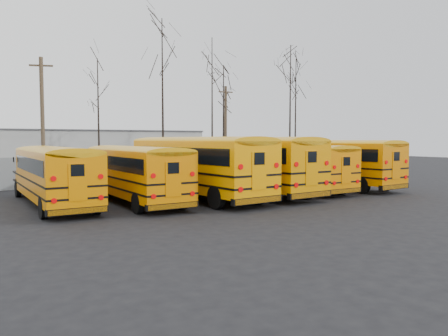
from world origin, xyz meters
TOP-DOWN VIEW (x-y plane):
  - ground at (0.00, 0.00)m, footprint 120.00×120.00m
  - fence at (0.00, 12.00)m, footprint 40.00×0.04m
  - distant_building at (2.00, 32.00)m, footprint 22.00×8.00m
  - bus_a at (-8.47, 3.81)m, footprint 2.36×10.10m
  - bus_b at (-4.92, 2.99)m, footprint 2.33×10.12m
  - bus_c at (-1.60, 2.87)m, footprint 3.47×11.94m
  - bus_d at (1.75, 3.01)m, footprint 3.16×11.87m
  - bus_e at (5.01, 2.91)m, footprint 2.37×10.16m
  - bus_f at (8.27, 2.97)m, footprint 3.26×11.28m
  - utility_pole_left at (-6.99, 15.07)m, footprint 1.51×0.63m
  - utility_pole_right at (9.56, 17.36)m, footprint 1.44×0.25m
  - tree_2 at (-3.12, 14.98)m, footprint 0.26×0.26m
  - tree_3 at (1.64, 14.05)m, footprint 0.26×0.26m
  - tree_4 at (5.79, 13.51)m, footprint 0.26×0.26m
  - tree_5 at (9.67, 17.92)m, footprint 0.26×0.26m
  - tree_6 at (15.04, 14.55)m, footprint 0.26×0.26m
  - tree_7 at (18.30, 17.46)m, footprint 0.26×0.26m

SIDE VIEW (x-z plane):
  - ground at x=0.00m, z-range 0.00..0.00m
  - fence at x=0.00m, z-range 0.00..2.00m
  - bus_a at x=-8.47m, z-range 0.24..3.06m
  - bus_b at x=-4.92m, z-range 0.24..3.07m
  - bus_e at x=5.01m, z-range 0.24..3.08m
  - bus_f at x=8.27m, z-range 0.27..3.39m
  - bus_d at x=1.75m, z-range 0.28..3.58m
  - bus_c at x=-1.60m, z-range 0.28..3.58m
  - distant_building at x=2.00m, z-range 0.00..4.00m
  - utility_pole_right at x=9.56m, z-range 0.11..8.18m
  - utility_pole_left at x=-6.99m, z-range 0.12..8.90m
  - tree_2 at x=-3.12m, z-range 0.00..9.04m
  - tree_5 at x=9.67m, z-range 0.00..10.07m
  - tree_4 at x=5.79m, z-range 0.00..11.36m
  - tree_7 at x=18.30m, z-range 0.00..11.48m
  - tree_6 at x=15.04m, z-range 0.00..12.00m
  - tree_3 at x=1.64m, z-range 0.00..12.40m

